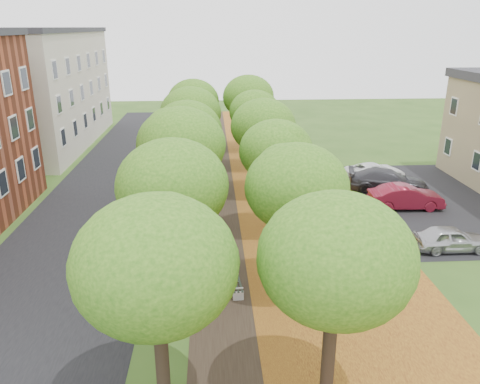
{
  "coord_description": "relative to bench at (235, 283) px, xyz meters",
  "views": [
    {
      "loc": [
        -0.66,
        -11.04,
        10.45
      ],
      "look_at": [
        0.72,
        11.38,
        2.5
      ],
      "focal_mm": 35.0,
      "sensor_mm": 36.0,
      "label": 1
    }
  ],
  "objects": [
    {
      "name": "bench",
      "position": [
        0.0,
        0.0,
        0.0
      ],
      "size": [
        0.6,
        1.64,
        0.76
      ],
      "rotation": [
        0.0,
        0.0,
        1.65
      ],
      "color": "#273128",
      "rests_on": "ground"
    },
    {
      "name": "leaf_verge",
      "position": [
        4.84,
        8.98,
        -0.39
      ],
      "size": [
        7.5,
        70.0,
        0.01
      ],
      "primitive_type": "cube",
      "color": "#A7701F",
      "rests_on": "ground"
    },
    {
      "name": "car_red",
      "position": [
        10.84,
        8.83,
        0.33
      ],
      "size": [
        4.44,
        1.64,
        1.45
      ],
      "primitive_type": "imported",
      "rotation": [
        0.0,
        0.0,
        1.55
      ],
      "color": "maroon",
      "rests_on": "ground"
    },
    {
      "name": "car_grey",
      "position": [
        10.84,
        11.88,
        0.36
      ],
      "size": [
        5.56,
        3.32,
        1.51
      ],
      "primitive_type": "imported",
      "rotation": [
        0.0,
        0.0,
        1.32
      ],
      "color": "#303035",
      "rests_on": "ground"
    },
    {
      "name": "footpath",
      "position": [
        -0.16,
        8.98,
        -0.39
      ],
      "size": [
        3.2,
        70.0,
        0.01
      ],
      "primitive_type": "cube",
      "color": "black",
      "rests_on": "ground"
    },
    {
      "name": "tree_row_east",
      "position": [
        2.44,
        8.98,
        4.05
      ],
      "size": [
        4.17,
        34.17,
        6.24
      ],
      "color": "black",
      "rests_on": "ground"
    },
    {
      "name": "building_cream",
      "position": [
        -17.16,
        26.98,
        4.81
      ],
      "size": [
        10.3,
        20.3,
        10.4
      ],
      "color": "beige",
      "rests_on": "ground"
    },
    {
      "name": "tree_row_west",
      "position": [
        -2.36,
        8.98,
        4.05
      ],
      "size": [
        4.17,
        34.17,
        6.24
      ],
      "color": "black",
      "rests_on": "ground"
    },
    {
      "name": "car_silver",
      "position": [
        10.84,
        3.17,
        0.23
      ],
      "size": [
        3.65,
        1.49,
        1.24
      ],
      "primitive_type": "imported",
      "rotation": [
        0.0,
        0.0,
        1.56
      ],
      "color": "#B0B0B5",
      "rests_on": "ground"
    },
    {
      "name": "car_white",
      "position": [
        10.84,
        14.48,
        0.22
      ],
      "size": [
        4.72,
        2.81,
        1.23
      ],
      "primitive_type": "imported",
      "rotation": [
        0.0,
        0.0,
        1.75
      ],
      "color": "white",
      "rests_on": "ground"
    },
    {
      "name": "street_asphalt",
      "position": [
        -7.66,
        8.98,
        -0.39
      ],
      "size": [
        8.0,
        70.0,
        0.01
      ],
      "primitive_type": "cube",
      "color": "black",
      "rests_on": "ground"
    },
    {
      "name": "parking_lot",
      "position": [
        13.34,
        9.98,
        -0.39
      ],
      "size": [
        9.0,
        16.0,
        0.01
      ],
      "primitive_type": "cube",
      "color": "black",
      "rests_on": "ground"
    }
  ]
}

